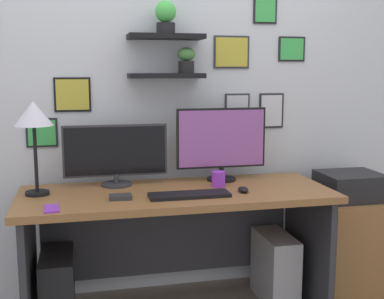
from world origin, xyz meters
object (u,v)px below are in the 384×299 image
Objects in this scene: monitor_right at (221,142)px; desk_lamp at (34,119)px; keyboard at (189,195)px; coffee_mug at (218,179)px; drawer_cabinet at (347,243)px; monitor_left at (116,154)px; computer_tower_right at (275,267)px; computer_mouse at (243,190)px; printer at (350,186)px; cell_phone at (52,209)px; desk at (175,223)px; computer_tower_left at (58,291)px; scissors_tray at (120,197)px.

monitor_right is 1.09× the size of desk_lamp.
coffee_mug reaches higher than keyboard.
coffee_mug reaches higher than drawer_cabinet.
coffee_mug is (0.58, -0.16, -0.15)m from monitor_left.
computer_tower_right is at bearing -9.73° from monitor_left.
computer_mouse reaches higher than keyboard.
coffee_mug is 0.92m from printer.
cell_phone reaches higher than computer_tower_right.
drawer_cabinet is 1.59× the size of printer.
desk is at bearing 19.77° from cell_phone.
keyboard is at bearing -161.55° from computer_tower_right.
keyboard is 0.32m from computer_mouse.
monitor_right reaches higher than keyboard.
coffee_mug is (0.26, -0.00, 0.25)m from desk.
cell_phone is 0.60m from computer_tower_left.
computer_mouse is (0.32, 0.03, 0.01)m from keyboard.
desk is at bearing 27.57° from scissors_tray.
monitor_right reaches higher than scissors_tray.
printer is (0.84, -0.09, -0.30)m from monitor_right.
computer_tower_right is at bearing 1.81° from computer_tower_left.
computer_tower_right is (0.63, -0.00, -0.33)m from desk.
scissors_tray is 0.28× the size of computer_tower_right.
coffee_mug is (0.22, 0.20, 0.04)m from keyboard.
desk_lamp is (-1.09, -0.13, 0.18)m from monitor_right.
cell_phone is 1.17× the size of scissors_tray.
coffee_mug is 0.24× the size of printer.
coffee_mug is at bearing 120.68° from computer_mouse.
cell_phone reaches higher than computer_tower_left.
desk_lamp reaches higher than keyboard.
computer_tower_left is (-1.00, -0.21, -0.78)m from monitor_right.
keyboard is 0.72m from cell_phone.
keyboard is at bearing -166.55° from printer.
drawer_cabinet reaches higher than computer_tower_left.
computer_mouse reaches higher than drawer_cabinet.
printer is at bearing 7.71° from computer_tower_right.
coffee_mug is 1.10m from computer_tower_left.
monitor_right is 1.09m from drawer_cabinet.
cell_phone is (-0.72, -0.10, -0.01)m from keyboard.
drawer_cabinet is at bearing 9.14° from scissors_tray.
coffee_mug reaches higher than computer_mouse.
monitor_left is 1.01× the size of drawer_cabinet.
monitor_left reaches higher than computer_tower_right.
cell_phone is 0.33× the size of computer_tower_left.
desk is at bearing 179.68° from computer_tower_right.
coffee_mug is at bearing -15.72° from monitor_left.
scissors_tray is (0.44, -0.20, -0.41)m from desk_lamp.
scissors_tray reaches higher than drawer_cabinet.
computer_mouse is at bearing -9.95° from desk_lamp.
coffee_mug is at bearing -175.40° from drawer_cabinet.
monitor_left reaches higher than computer_mouse.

